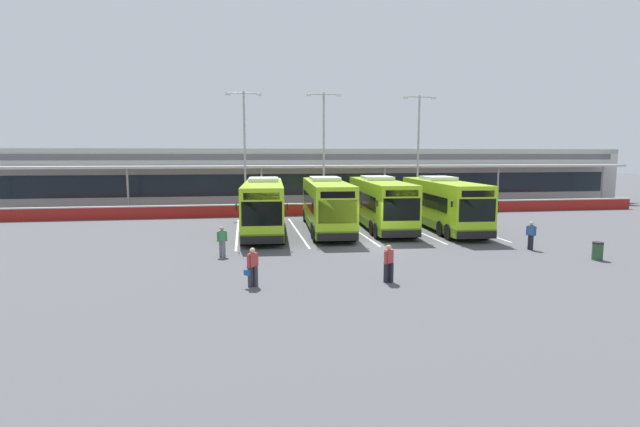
{
  "coord_description": "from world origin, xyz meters",
  "views": [
    {
      "loc": [
        -7.85,
        -27.04,
        5.39
      ],
      "look_at": [
        -3.04,
        3.0,
        1.6
      ],
      "focal_mm": 26.58,
      "sensor_mm": 36.0,
      "label": 1
    }
  ],
  "objects_px": {
    "coach_bus_right_centre": "(442,204)",
    "pedestrian_child": "(389,262)",
    "coach_bus_centre": "(380,204)",
    "coach_bus_left_centre": "(326,205)",
    "pedestrian_in_dark_coat": "(531,235)",
    "coach_bus_leftmost": "(264,207)",
    "lamp_post_centre": "(324,145)",
    "pedestrian_with_handbag": "(252,266)",
    "lamp_post_east": "(418,145)",
    "lamp_post_west": "(245,145)",
    "pedestrian_near_bin": "(222,240)",
    "litter_bin": "(598,251)"
  },
  "relations": [
    {
      "from": "coach_bus_leftmost",
      "to": "pedestrian_in_dark_coat",
      "type": "bearing_deg",
      "value": -30.08
    },
    {
      "from": "pedestrian_child",
      "to": "coach_bus_centre",
      "type": "bearing_deg",
      "value": 75.26
    },
    {
      "from": "pedestrian_child",
      "to": "pedestrian_near_bin",
      "type": "bearing_deg",
      "value": 138.76
    },
    {
      "from": "coach_bus_centre",
      "to": "pedestrian_child",
      "type": "distance_m",
      "value": 15.25
    },
    {
      "from": "lamp_post_east",
      "to": "coach_bus_right_centre",
      "type": "bearing_deg",
      "value": -101.96
    },
    {
      "from": "coach_bus_left_centre",
      "to": "pedestrian_in_dark_coat",
      "type": "xyz_separation_m",
      "value": [
        10.3,
        -8.82,
        -0.91
      ]
    },
    {
      "from": "coach_bus_right_centre",
      "to": "lamp_post_centre",
      "type": "bearing_deg",
      "value": 122.16
    },
    {
      "from": "coach_bus_leftmost",
      "to": "lamp_post_centre",
      "type": "height_order",
      "value": "lamp_post_centre"
    },
    {
      "from": "coach_bus_left_centre",
      "to": "pedestrian_near_bin",
      "type": "distance_m",
      "value": 10.6
    },
    {
      "from": "coach_bus_leftmost",
      "to": "litter_bin",
      "type": "relative_size",
      "value": 13.2
    },
    {
      "from": "coach_bus_left_centre",
      "to": "coach_bus_centre",
      "type": "distance_m",
      "value": 4.11
    },
    {
      "from": "pedestrian_with_handbag",
      "to": "litter_bin",
      "type": "height_order",
      "value": "pedestrian_with_handbag"
    },
    {
      "from": "pedestrian_in_dark_coat",
      "to": "pedestrian_child",
      "type": "relative_size",
      "value": 1.0
    },
    {
      "from": "pedestrian_near_bin",
      "to": "pedestrian_child",
      "type": "bearing_deg",
      "value": -41.24
    },
    {
      "from": "coach_bus_leftmost",
      "to": "pedestrian_in_dark_coat",
      "type": "distance_m",
      "value": 17.08
    },
    {
      "from": "coach_bus_left_centre",
      "to": "pedestrian_child",
      "type": "distance_m",
      "value": 14.27
    },
    {
      "from": "coach_bus_leftmost",
      "to": "pedestrian_with_handbag",
      "type": "height_order",
      "value": "coach_bus_leftmost"
    },
    {
      "from": "lamp_post_east",
      "to": "pedestrian_with_handbag",
      "type": "bearing_deg",
      "value": -123.42
    },
    {
      "from": "coach_bus_right_centre",
      "to": "lamp_post_east",
      "type": "distance_m",
      "value": 12.6
    },
    {
      "from": "coach_bus_right_centre",
      "to": "pedestrian_in_dark_coat",
      "type": "xyz_separation_m",
      "value": [
        1.85,
        -8.17,
        -0.91
      ]
    },
    {
      "from": "pedestrian_in_dark_coat",
      "to": "pedestrian_near_bin",
      "type": "height_order",
      "value": "same"
    },
    {
      "from": "coach_bus_left_centre",
      "to": "coach_bus_right_centre",
      "type": "xyz_separation_m",
      "value": [
        8.46,
        -0.65,
        0.0
      ]
    },
    {
      "from": "coach_bus_centre",
      "to": "coach_bus_right_centre",
      "type": "height_order",
      "value": "same"
    },
    {
      "from": "lamp_post_centre",
      "to": "pedestrian_with_handbag",
      "type": "bearing_deg",
      "value": -106.18
    },
    {
      "from": "coach_bus_right_centre",
      "to": "pedestrian_child",
      "type": "distance_m",
      "value": 15.92
    },
    {
      "from": "coach_bus_right_centre",
      "to": "pedestrian_with_handbag",
      "type": "height_order",
      "value": "coach_bus_right_centre"
    },
    {
      "from": "lamp_post_west",
      "to": "lamp_post_east",
      "type": "distance_m",
      "value": 16.56
    },
    {
      "from": "pedestrian_in_dark_coat",
      "to": "pedestrian_near_bin",
      "type": "distance_m",
      "value": 17.31
    },
    {
      "from": "coach_bus_left_centre",
      "to": "coach_bus_centre",
      "type": "relative_size",
      "value": 1.0
    },
    {
      "from": "lamp_post_east",
      "to": "litter_bin",
      "type": "height_order",
      "value": "lamp_post_east"
    },
    {
      "from": "pedestrian_with_handbag",
      "to": "coach_bus_leftmost",
      "type": "bearing_deg",
      "value": 85.63
    },
    {
      "from": "lamp_post_east",
      "to": "coach_bus_left_centre",
      "type": "bearing_deg",
      "value": -135.09
    },
    {
      "from": "lamp_post_centre",
      "to": "coach_bus_left_centre",
      "type": "bearing_deg",
      "value": -98.54
    },
    {
      "from": "pedestrian_near_bin",
      "to": "coach_bus_leftmost",
      "type": "bearing_deg",
      "value": 71.72
    },
    {
      "from": "pedestrian_near_bin",
      "to": "lamp_post_centre",
      "type": "distance_m",
      "value": 20.87
    },
    {
      "from": "pedestrian_with_handbag",
      "to": "lamp_post_east",
      "type": "bearing_deg",
      "value": 56.58
    },
    {
      "from": "coach_bus_leftmost",
      "to": "lamp_post_centre",
      "type": "distance_m",
      "value": 12.99
    },
    {
      "from": "coach_bus_centre",
      "to": "pedestrian_near_bin",
      "type": "relative_size",
      "value": 7.58
    },
    {
      "from": "coach_bus_leftmost",
      "to": "lamp_post_centre",
      "type": "relative_size",
      "value": 1.12
    },
    {
      "from": "pedestrian_child",
      "to": "coach_bus_right_centre",
      "type": "bearing_deg",
      "value": 58.77
    },
    {
      "from": "lamp_post_east",
      "to": "pedestrian_child",
      "type": "bearing_deg",
      "value": -113.05
    },
    {
      "from": "lamp_post_centre",
      "to": "lamp_post_east",
      "type": "distance_m",
      "value": 9.36
    },
    {
      "from": "pedestrian_in_dark_coat",
      "to": "lamp_post_east",
      "type": "height_order",
      "value": "lamp_post_east"
    },
    {
      "from": "pedestrian_with_handbag",
      "to": "lamp_post_west",
      "type": "distance_m",
      "value": 25.29
    },
    {
      "from": "coach_bus_right_centre",
      "to": "coach_bus_leftmost",
      "type": "bearing_deg",
      "value": 178.34
    },
    {
      "from": "pedestrian_near_bin",
      "to": "lamp_post_west",
      "type": "height_order",
      "value": "lamp_post_west"
    },
    {
      "from": "lamp_post_west",
      "to": "pedestrian_child",
      "type": "bearing_deg",
      "value": -76.74
    },
    {
      "from": "coach_bus_centre",
      "to": "pedestrian_in_dark_coat",
      "type": "relative_size",
      "value": 7.58
    },
    {
      "from": "lamp_post_centre",
      "to": "lamp_post_east",
      "type": "relative_size",
      "value": 1.0
    },
    {
      "from": "coach_bus_left_centre",
      "to": "pedestrian_with_handbag",
      "type": "bearing_deg",
      "value": -111.48
    }
  ]
}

